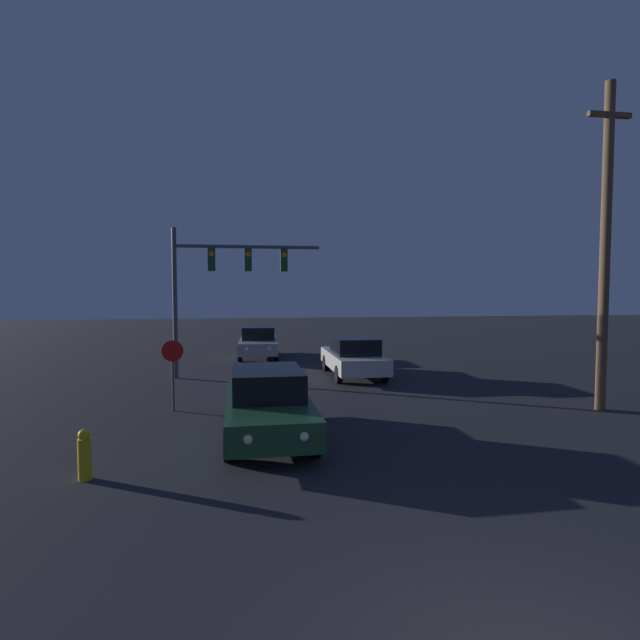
{
  "coord_description": "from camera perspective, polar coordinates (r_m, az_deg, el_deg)",
  "views": [
    {
      "loc": [
        -2.53,
        -3.53,
        3.41
      ],
      "look_at": [
        0.0,
        12.21,
        2.49
      ],
      "focal_mm": 28.0,
      "sensor_mm": 36.0,
      "label": 1
    }
  ],
  "objects": [
    {
      "name": "traffic_signal_mast",
      "position": [
        20.04,
        -11.38,
        5.12
      ],
      "size": [
        5.75,
        0.3,
        5.86
      ],
      "color": "#4C4C51",
      "rests_on": "ground_plane"
    },
    {
      "name": "car_mid",
      "position": [
        20.05,
        3.85,
        -4.16
      ],
      "size": [
        1.99,
        4.87,
        1.58
      ],
      "rotation": [
        0.0,
        0.0,
        -0.01
      ],
      "color": "beige",
      "rests_on": "ground_plane"
    },
    {
      "name": "utility_pole",
      "position": [
        16.36,
        29.82,
        7.56
      ],
      "size": [
        1.3,
        0.28,
        9.24
      ],
      "color": "brown",
      "rests_on": "ground_plane"
    },
    {
      "name": "car_near",
      "position": [
        11.84,
        -6.0,
        -9.43
      ],
      "size": [
        1.99,
        4.87,
        1.58
      ],
      "rotation": [
        0.0,
        0.0,
        3.15
      ],
      "color": "#1E4728",
      "rests_on": "ground_plane"
    },
    {
      "name": "fire_hydrant",
      "position": [
        10.25,
        -25.31,
        -13.75
      ],
      "size": [
        0.24,
        0.24,
        0.93
      ],
      "color": "gold",
      "rests_on": "ground_plane"
    },
    {
      "name": "stop_sign",
      "position": [
        14.78,
        -16.48,
        -4.71
      ],
      "size": [
        0.6,
        0.07,
        2.02
      ],
      "color": "#4C4C51",
      "rests_on": "ground_plane"
    },
    {
      "name": "car_far",
      "position": [
        25.9,
        -7.05,
        -2.49
      ],
      "size": [
        2.12,
        4.92,
        1.58
      ],
      "rotation": [
        0.0,
        0.0,
        3.1
      ],
      "color": "#99999E",
      "rests_on": "ground_plane"
    }
  ]
}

